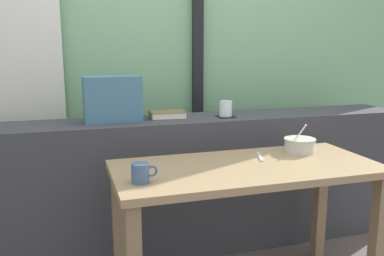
{
  "coord_description": "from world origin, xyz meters",
  "views": [
    {
      "loc": [
        -0.73,
        -1.82,
        1.27
      ],
      "look_at": [
        -0.04,
        0.41,
        0.8
      ],
      "focal_mm": 38.99,
      "sensor_mm": 36.0,
      "label": 1
    }
  ],
  "objects_px": {
    "ceramic_mug": "(141,173)",
    "fork_utensil": "(260,157)",
    "closed_book": "(167,115)",
    "breakfast_table": "(246,187)",
    "coaster_square": "(226,117)",
    "throw_pillow": "(113,99)",
    "juice_glass": "(226,109)",
    "soup_bowl": "(300,145)"
  },
  "relations": [
    {
      "from": "juice_glass",
      "to": "ceramic_mug",
      "type": "height_order",
      "value": "juice_glass"
    },
    {
      "from": "breakfast_table",
      "to": "fork_utensil",
      "type": "bearing_deg",
      "value": 41.87
    },
    {
      "from": "closed_book",
      "to": "ceramic_mug",
      "type": "bearing_deg",
      "value": -111.69
    },
    {
      "from": "coaster_square",
      "to": "closed_book",
      "type": "xyz_separation_m",
      "value": [
        -0.35,
        0.08,
        0.02
      ]
    },
    {
      "from": "soup_bowl",
      "to": "ceramic_mug",
      "type": "bearing_deg",
      "value": -164.6
    },
    {
      "from": "breakfast_table",
      "to": "closed_book",
      "type": "height_order",
      "value": "closed_book"
    },
    {
      "from": "breakfast_table",
      "to": "throw_pillow",
      "type": "distance_m",
      "value": 0.9
    },
    {
      "from": "coaster_square",
      "to": "soup_bowl",
      "type": "distance_m",
      "value": 0.51
    },
    {
      "from": "fork_utensil",
      "to": "throw_pillow",
      "type": "bearing_deg",
      "value": 163.19
    },
    {
      "from": "breakfast_table",
      "to": "soup_bowl",
      "type": "distance_m",
      "value": 0.43
    },
    {
      "from": "breakfast_table",
      "to": "soup_bowl",
      "type": "bearing_deg",
      "value": 20.51
    },
    {
      "from": "ceramic_mug",
      "to": "fork_utensil",
      "type": "bearing_deg",
      "value": 18.64
    },
    {
      "from": "closed_book",
      "to": "fork_utensil",
      "type": "xyz_separation_m",
      "value": [
        0.36,
        -0.52,
        -0.15
      ]
    },
    {
      "from": "juice_glass",
      "to": "closed_book",
      "type": "relative_size",
      "value": 0.42
    },
    {
      "from": "breakfast_table",
      "to": "coaster_square",
      "type": "xyz_separation_m",
      "value": [
        0.11,
        0.56,
        0.25
      ]
    },
    {
      "from": "coaster_square",
      "to": "throw_pillow",
      "type": "xyz_separation_m",
      "value": [
        -0.67,
        0.04,
        0.13
      ]
    },
    {
      "from": "closed_book",
      "to": "throw_pillow",
      "type": "height_order",
      "value": "throw_pillow"
    },
    {
      "from": "breakfast_table",
      "to": "juice_glass",
      "type": "xyz_separation_m",
      "value": [
        0.11,
        0.56,
        0.3
      ]
    },
    {
      "from": "soup_bowl",
      "to": "ceramic_mug",
      "type": "height_order",
      "value": "soup_bowl"
    },
    {
      "from": "closed_book",
      "to": "fork_utensil",
      "type": "distance_m",
      "value": 0.66
    },
    {
      "from": "juice_glass",
      "to": "fork_utensil",
      "type": "height_order",
      "value": "juice_glass"
    },
    {
      "from": "coaster_square",
      "to": "juice_glass",
      "type": "height_order",
      "value": "juice_glass"
    },
    {
      "from": "breakfast_table",
      "to": "closed_book",
      "type": "relative_size",
      "value": 5.82
    },
    {
      "from": "throw_pillow",
      "to": "fork_utensil",
      "type": "height_order",
      "value": "throw_pillow"
    },
    {
      "from": "closed_book",
      "to": "soup_bowl",
      "type": "height_order",
      "value": "closed_book"
    },
    {
      "from": "juice_glass",
      "to": "ceramic_mug",
      "type": "bearing_deg",
      "value": -133.94
    },
    {
      "from": "closed_book",
      "to": "throw_pillow",
      "type": "distance_m",
      "value": 0.35
    },
    {
      "from": "coaster_square",
      "to": "fork_utensil",
      "type": "distance_m",
      "value": 0.47
    },
    {
      "from": "juice_glass",
      "to": "soup_bowl",
      "type": "xyz_separation_m",
      "value": [
        0.26,
        -0.42,
        -0.15
      ]
    },
    {
      "from": "ceramic_mug",
      "to": "throw_pillow",
      "type": "bearing_deg",
      "value": 92.34
    },
    {
      "from": "coaster_square",
      "to": "breakfast_table",
      "type": "bearing_deg",
      "value": -101.09
    },
    {
      "from": "throw_pillow",
      "to": "ceramic_mug",
      "type": "height_order",
      "value": "throw_pillow"
    },
    {
      "from": "breakfast_table",
      "to": "coaster_square",
      "type": "distance_m",
      "value": 0.62
    },
    {
      "from": "juice_glass",
      "to": "throw_pillow",
      "type": "xyz_separation_m",
      "value": [
        -0.67,
        0.04,
        0.08
      ]
    },
    {
      "from": "coaster_square",
      "to": "throw_pillow",
      "type": "distance_m",
      "value": 0.69
    },
    {
      "from": "closed_book",
      "to": "ceramic_mug",
      "type": "height_order",
      "value": "closed_book"
    },
    {
      "from": "breakfast_table",
      "to": "ceramic_mug",
      "type": "relative_size",
      "value": 11.42
    },
    {
      "from": "breakfast_table",
      "to": "juice_glass",
      "type": "bearing_deg",
      "value": 78.91
    },
    {
      "from": "breakfast_table",
      "to": "ceramic_mug",
      "type": "distance_m",
      "value": 0.57
    },
    {
      "from": "breakfast_table",
      "to": "fork_utensil",
      "type": "xyz_separation_m",
      "value": [
        0.13,
        0.11,
        0.11
      ]
    },
    {
      "from": "juice_glass",
      "to": "ceramic_mug",
      "type": "relative_size",
      "value": 0.83
    },
    {
      "from": "juice_glass",
      "to": "fork_utensil",
      "type": "distance_m",
      "value": 0.48
    }
  ]
}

